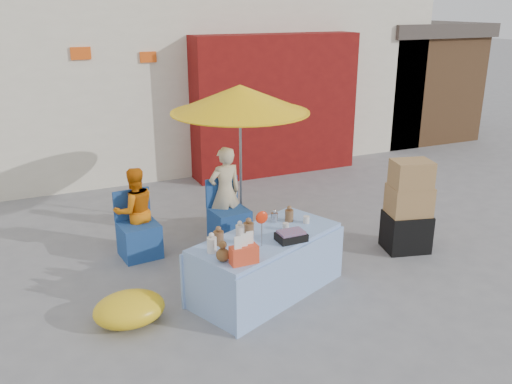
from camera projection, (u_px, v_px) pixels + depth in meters
name	position (u px, v px, depth m)	size (l,w,h in m)	color
ground	(263.00, 293.00, 6.16)	(80.00, 80.00, 0.00)	slate
backdrop	(141.00, 4.00, 11.82)	(14.00, 8.00, 7.80)	silver
market_table	(266.00, 264.00, 6.08)	(1.98, 1.48, 1.09)	#98B6F4
chair_left	(139.00, 237.00, 7.00)	(0.53, 0.52, 0.85)	navy
chair_right	(229.00, 222.00, 7.48)	(0.53, 0.52, 0.85)	navy
vendor_orange	(135.00, 211.00, 7.01)	(0.56, 0.44, 1.15)	orange
vendor_beige	(225.00, 193.00, 7.47)	(0.47, 0.31, 1.30)	#CBB890
umbrella	(240.00, 99.00, 7.30)	(1.90, 1.90, 2.09)	gray
box_stack	(408.00, 209.00, 7.07)	(0.65, 0.58, 1.24)	black
tarp_bundle	(129.00, 309.00, 5.53)	(0.73, 0.59, 0.33)	yellow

